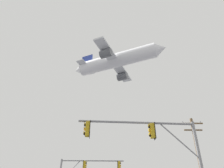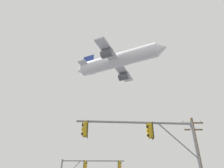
% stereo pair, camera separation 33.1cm
% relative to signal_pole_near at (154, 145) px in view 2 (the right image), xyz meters
% --- Properties ---
extents(signal_pole_near, '(7.41, 0.75, 6.55)m').
position_rel_signal_pole_near_xyz_m(signal_pole_near, '(0.00, 0.00, 0.00)').
color(signal_pole_near, gray).
rests_on(signal_pole_near, ground).
extents(utility_pole, '(2.20, 0.28, 9.81)m').
position_rel_signal_pole_near_xyz_m(utility_pole, '(5.48, 7.53, 0.22)').
color(utility_pole, brown).
rests_on(utility_pole, ground).
extents(airplane, '(21.75, 16.80, 6.18)m').
position_rel_signal_pole_near_xyz_m(airplane, '(-1.13, 26.98, 27.14)').
color(airplane, white).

